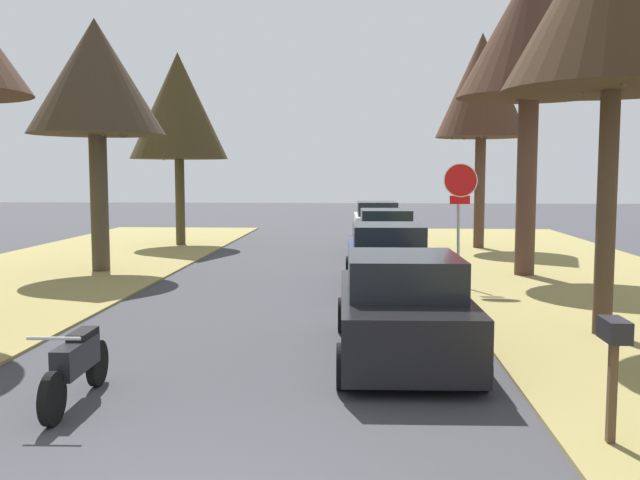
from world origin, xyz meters
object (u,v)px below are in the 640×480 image
at_px(parked_sedan_navy, 387,260).
at_px(street_tree_left_far, 178,107).
at_px(parked_sedan_white, 377,222).
at_px(stop_sign_far, 460,198).
at_px(parked_sedan_green, 385,235).
at_px(parked_motorcycle, 77,364).
at_px(street_tree_right_mid_b, 531,34).
at_px(curbside_mailbox, 614,345).
at_px(street_tree_left_mid_b, 96,79).
at_px(street_tree_right_far, 482,87).
at_px(parked_sedan_black, 402,310).

bearing_deg(parked_sedan_navy, street_tree_left_far, 127.54).
bearing_deg(parked_sedan_white, stop_sign_far, -82.09).
relative_size(parked_sedan_green, parked_motorcycle, 2.17).
relative_size(street_tree_left_far, parked_sedan_white, 1.62).
distance_m(street_tree_left_far, parked_sedan_navy, 13.14).
distance_m(stop_sign_far, street_tree_left_far, 13.55).
xyz_separation_m(street_tree_right_mid_b, street_tree_left_far, (-11.26, 7.36, -1.11)).
xyz_separation_m(parked_sedan_white, parked_motorcycle, (-3.99, -21.32, -0.24)).
relative_size(parked_sedan_navy, curbside_mailbox, 3.51).
distance_m(parked_sedan_white, parked_motorcycle, 21.69).
height_order(street_tree_right_mid_b, street_tree_left_far, street_tree_right_mid_b).
distance_m(stop_sign_far, street_tree_left_mid_b, 10.33).
xyz_separation_m(street_tree_left_far, curbside_mailbox, (9.46, -19.29, -4.19)).
distance_m(street_tree_right_far, parked_sedan_white, 7.19).
bearing_deg(street_tree_left_mid_b, street_tree_left_far, 87.19).
height_order(parked_sedan_green, parked_sedan_white, same).
relative_size(street_tree_left_mid_b, parked_sedan_navy, 1.55).
relative_size(street_tree_right_mid_b, street_tree_left_mid_b, 1.18).
height_order(stop_sign_far, parked_sedan_navy, stop_sign_far).
height_order(stop_sign_far, street_tree_right_mid_b, street_tree_right_mid_b).
bearing_deg(parked_sedan_white, street_tree_left_mid_b, -127.40).
relative_size(parked_sedan_green, curbside_mailbox, 3.51).
bearing_deg(parked_sedan_black, parked_sedan_white, 90.07).
relative_size(stop_sign_far, parked_sedan_navy, 0.66).
height_order(street_tree_right_far, parked_sedan_green, street_tree_right_far).
xyz_separation_m(stop_sign_far, parked_sedan_black, (-1.71, -6.48, -1.45)).
bearing_deg(parked_sedan_green, street_tree_right_mid_b, -50.22).
bearing_deg(street_tree_left_mid_b, street_tree_right_far, 30.43).
bearing_deg(parked_motorcycle, parked_sedan_black, 30.74).
distance_m(street_tree_right_mid_b, curbside_mailbox, 13.17).
relative_size(street_tree_right_mid_b, street_tree_right_far, 1.06).
xyz_separation_m(stop_sign_far, parked_sedan_navy, (-1.72, -0.37, -1.45)).
height_order(street_tree_right_mid_b, parked_sedan_green, street_tree_right_mid_b).
bearing_deg(parked_motorcycle, parked_sedan_white, 79.40).
distance_m(parked_sedan_black, parked_sedan_green, 12.84).
height_order(street_tree_right_far, parked_sedan_navy, street_tree_right_far).
relative_size(street_tree_left_mid_b, parked_sedan_black, 1.55).
bearing_deg(stop_sign_far, parked_sedan_black, -104.77).
bearing_deg(stop_sign_far, street_tree_left_mid_b, 167.33).
height_order(parked_sedan_white, curbside_mailbox, parked_sedan_white).
height_order(street_tree_left_far, parked_sedan_black, street_tree_left_far).
bearing_deg(street_tree_left_far, street_tree_right_mid_b, -33.18).
distance_m(street_tree_right_mid_b, parked_sedan_black, 10.88).
distance_m(street_tree_left_mid_b, parked_sedan_green, 10.16).
xyz_separation_m(street_tree_left_mid_b, parked_sedan_white, (7.87, 10.29, -4.59)).
xyz_separation_m(stop_sign_far, street_tree_left_mid_b, (-9.60, 2.16, 3.13)).
bearing_deg(parked_sedan_green, parked_motorcycle, -105.28).
bearing_deg(parked_motorcycle, parked_sedan_green, 74.72).
relative_size(street_tree_right_mid_b, parked_sedan_navy, 1.83).
xyz_separation_m(street_tree_left_mid_b, parked_sedan_green, (8.04, 4.20, -4.59)).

